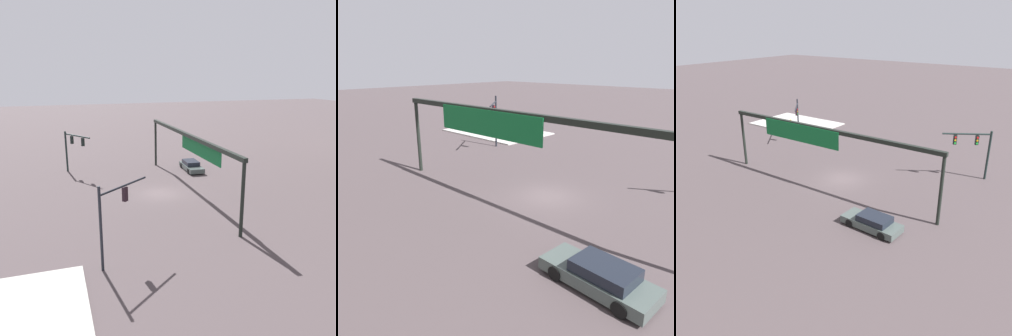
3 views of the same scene
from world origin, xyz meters
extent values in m
plane|color=#493E40|center=(0.00, 0.00, 0.00)|extent=(222.84, 222.84, 0.00)
cube|color=#B2B0A9|center=(18.51, -13.25, 0.07)|extent=(12.52, 8.69, 0.15)
cylinder|color=black|center=(12.96, -7.71, 2.76)|extent=(0.18, 0.18, 5.51)
cylinder|color=black|center=(11.51, -5.94, 4.93)|extent=(3.00, 3.63, 0.14)
cube|color=black|center=(11.46, -5.88, 4.34)|extent=(0.40, 0.41, 0.95)
cylinder|color=red|center=(11.33, -5.98, 4.63)|extent=(0.17, 0.19, 0.20)
cylinder|color=orange|center=(11.33, -5.98, 4.33)|extent=(0.17, 0.19, 0.20)
cylinder|color=green|center=(11.33, -5.98, 4.03)|extent=(0.17, 0.19, 0.20)
cylinder|color=black|center=(-11.84, -8.54, 2.54)|extent=(0.23, 0.23, 5.07)
cylinder|color=black|center=(-9.84, -7.29, 4.75)|extent=(4.10, 2.65, 0.17)
cube|color=black|center=(-10.74, -7.85, 4.14)|extent=(0.41, 0.39, 0.95)
cylinder|color=red|center=(-10.82, -7.72, 4.44)|extent=(0.20, 0.16, 0.20)
cylinder|color=orange|center=(-10.82, -7.72, 4.14)|extent=(0.20, 0.16, 0.20)
cylinder|color=green|center=(-10.82, -7.72, 3.84)|extent=(0.20, 0.16, 0.20)
cube|color=black|center=(-8.93, -6.72, 4.14)|extent=(0.41, 0.39, 0.95)
cylinder|color=red|center=(-9.02, -6.59, 4.44)|extent=(0.20, 0.16, 0.20)
cylinder|color=orange|center=(-9.02, -6.59, 4.14)|extent=(0.20, 0.16, 0.20)
cylinder|color=green|center=(-9.02, -6.59, 3.84)|extent=(0.20, 0.16, 0.20)
cylinder|color=black|center=(-11.38, 2.84, 2.88)|extent=(0.28, 0.28, 5.75)
cylinder|color=black|center=(11.38, 2.84, 2.88)|extent=(0.28, 0.28, 5.75)
cube|color=black|center=(0.00, 2.84, 5.93)|extent=(23.17, 0.35, 0.35)
cube|color=#10642F|center=(2.74, 3.05, 5.14)|extent=(9.10, 0.08, 1.68)
cube|color=#444F4C|center=(-7.42, 6.38, 0.44)|extent=(4.86, 2.10, 0.55)
cube|color=black|center=(-7.71, 6.40, 0.96)|extent=(2.56, 1.76, 0.50)
cylinder|color=black|center=(-5.90, 7.17, 0.32)|extent=(0.65, 0.25, 0.64)
cylinder|color=black|center=(-5.99, 5.44, 0.32)|extent=(0.65, 0.25, 0.64)
cylinder|color=black|center=(-8.85, 7.32, 0.32)|extent=(0.65, 0.25, 0.64)
cylinder|color=black|center=(-8.94, 5.59, 0.32)|extent=(0.65, 0.25, 0.64)
cylinder|color=gold|center=(19.07, -12.50, 0.43)|extent=(0.22, 0.22, 0.55)
sphere|color=gold|center=(19.07, -12.50, 0.77)|extent=(0.18, 0.18, 0.18)
cylinder|color=gold|center=(19.23, -12.50, 0.45)|extent=(0.12, 0.10, 0.10)
camera|label=1|loc=(33.17, -10.06, 11.94)|focal=38.21mm
camera|label=2|loc=(-12.79, 17.25, 8.77)|focal=35.51mm
camera|label=3|loc=(-19.81, 27.30, 14.87)|focal=38.45mm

